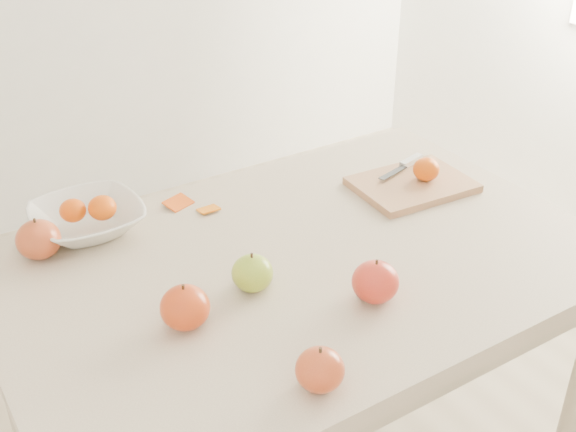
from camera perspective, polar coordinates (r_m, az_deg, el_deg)
table at (r=1.50m, az=1.03°, el=-6.38°), size 1.20×0.80×0.75m
cutting_board at (r=1.72m, az=9.79°, el=2.46°), size 0.28×0.21×0.02m
board_tangerine at (r=1.72m, az=10.86°, el=3.65°), size 0.06×0.06×0.05m
fruit_bowl at (r=1.58m, az=-15.55°, el=-0.26°), size 0.23×0.23×0.06m
bowl_tangerine_near at (r=1.57m, az=-16.64°, el=0.43°), size 0.06×0.06×0.05m
bowl_tangerine_far at (r=1.56m, az=-14.47°, el=0.64°), size 0.06×0.06×0.05m
orange_peel_a at (r=1.65m, az=-8.66°, el=0.92°), size 0.07×0.06×0.01m
orange_peel_b at (r=1.61m, az=-6.28°, el=0.46°), size 0.05×0.04×0.01m
paring_knife at (r=1.79m, az=9.48°, el=4.17°), size 0.17×0.06×0.01m
apple_green at (r=1.34m, az=-2.83°, el=-4.52°), size 0.08×0.08×0.07m
apple_red_c at (r=1.13m, az=2.54°, el=-12.03°), size 0.08×0.08×0.07m
apple_red_b at (r=1.26m, az=-8.14°, el=-7.16°), size 0.09×0.09×0.08m
apple_red_a at (r=1.51m, az=-19.12°, el=-1.77°), size 0.09×0.09×0.08m
apple_red_e at (r=1.32m, az=6.92°, el=-5.18°), size 0.09×0.09×0.08m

